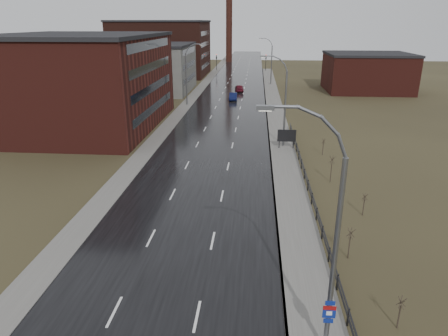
% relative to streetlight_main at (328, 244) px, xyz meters
% --- Properties ---
extents(road, '(14.00, 300.00, 0.06)m').
position_rel_streetlight_main_xyz_m(road, '(-8.47, 58.00, -6.03)').
color(road, black).
rests_on(road, ground).
extents(sidewalk_right, '(3.20, 180.00, 0.18)m').
position_rel_streetlight_main_xyz_m(sidewalk_right, '(0.13, 33.00, -5.97)').
color(sidewalk_right, '#595651').
rests_on(sidewalk_right, ground).
extents(curb_right, '(0.16, 180.00, 0.18)m').
position_rel_streetlight_main_xyz_m(curb_right, '(-1.39, 33.00, -5.97)').
color(curb_right, slate).
rests_on(curb_right, ground).
extents(sidewalk_left, '(2.40, 260.00, 0.12)m').
position_rel_streetlight_main_xyz_m(sidewalk_left, '(-16.67, 58.00, -6.00)').
color(sidewalk_left, '#595651').
rests_on(sidewalk_left, ground).
extents(warehouse_near, '(22.44, 28.56, 13.50)m').
position_rel_streetlight_main_xyz_m(warehouse_near, '(-29.46, 43.00, 0.70)').
color(warehouse_near, '#471914').
rests_on(warehouse_near, ground).
extents(warehouse_mid, '(16.32, 20.40, 10.50)m').
position_rel_streetlight_main_xyz_m(warehouse_mid, '(-26.46, 76.00, -0.80)').
color(warehouse_mid, slate).
rests_on(warehouse_mid, ground).
extents(warehouse_far, '(26.52, 24.48, 15.50)m').
position_rel_streetlight_main_xyz_m(warehouse_far, '(-31.47, 106.00, 1.70)').
color(warehouse_far, '#331611').
rests_on(warehouse_far, ground).
extents(building_right, '(18.36, 16.32, 8.50)m').
position_rel_streetlight_main_xyz_m(building_right, '(21.83, 80.00, -1.80)').
color(building_right, '#471914').
rests_on(building_right, ground).
extents(smokestack, '(2.70, 2.70, 30.70)m').
position_rel_streetlight_main_xyz_m(smokestack, '(-14.47, 148.00, 9.44)').
color(smokestack, '#331611').
rests_on(smokestack, ground).
extents(streetlight_main, '(3.91, 0.29, 12.11)m').
position_rel_streetlight_main_xyz_m(streetlight_main, '(0.00, 0.00, 0.00)').
color(streetlight_main, slate).
rests_on(streetlight_main, ground).
extents(streetlight_right_mid, '(3.36, 0.28, 11.35)m').
position_rel_streetlight_main_xyz_m(streetlight_right_mid, '(0.03, 34.00, -0.22)').
color(streetlight_right_mid, slate).
rests_on(streetlight_right_mid, ground).
extents(streetlight_left, '(3.36, 0.28, 11.35)m').
position_rel_streetlight_main_xyz_m(streetlight_left, '(-16.17, 60.00, -0.22)').
color(streetlight_left, slate).
rests_on(streetlight_left, ground).
extents(streetlight_right_far, '(3.36, 0.28, 11.35)m').
position_rel_streetlight_main_xyz_m(streetlight_right_far, '(0.03, 88.00, -0.22)').
color(streetlight_right_far, slate).
rests_on(streetlight_right_far, ground).
extents(guardrail, '(0.10, 53.05, 1.10)m').
position_rel_streetlight_main_xyz_m(guardrail, '(1.83, 16.32, -5.35)').
color(guardrail, black).
rests_on(guardrail, ground).
extents(shrub_b, '(0.46, 0.48, 1.92)m').
position_rel_streetlight_main_xyz_m(shrub_b, '(4.40, 2.04, -5.04)').
color(shrub_b, '#382D23').
rests_on(shrub_b, ground).
extents(shrub_c, '(0.54, 0.57, 2.26)m').
position_rel_streetlight_main_xyz_m(shrub_c, '(3.21, 8.53, -4.86)').
color(shrub_c, '#382D23').
rests_on(shrub_c, ground).
extents(shrub_d, '(0.47, 0.49, 1.95)m').
position_rel_streetlight_main_xyz_m(shrub_d, '(5.78, 15.17, -5.03)').
color(shrub_d, '#382D23').
rests_on(shrub_d, ground).
extents(shrub_e, '(0.65, 0.68, 2.75)m').
position_rel_streetlight_main_xyz_m(shrub_e, '(4.33, 22.36, -4.60)').
color(shrub_e, '#382D23').
rests_on(shrub_e, ground).
extents(shrub_f, '(0.48, 0.50, 2.01)m').
position_rel_streetlight_main_xyz_m(shrub_f, '(4.89, 31.16, -4.99)').
color(shrub_f, '#382D23').
rests_on(shrub_f, ground).
extents(billboard, '(2.28, 0.17, 2.58)m').
position_rel_streetlight_main_xyz_m(billboard, '(0.63, 32.92, -4.32)').
color(billboard, black).
rests_on(billboard, ground).
extents(traffic_light_left, '(0.58, 2.73, 5.30)m').
position_rel_streetlight_main_xyz_m(traffic_light_left, '(-16.47, 118.00, -1.46)').
color(traffic_light_left, black).
rests_on(traffic_light_left, ground).
extents(traffic_light_right, '(0.58, 2.73, 5.30)m').
position_rel_streetlight_main_xyz_m(traffic_light_right, '(-0.47, 118.00, -1.46)').
color(traffic_light_right, black).
rests_on(traffic_light_right, ground).
extents(car_near, '(1.65, 4.48, 1.46)m').
position_rel_streetlight_main_xyz_m(car_near, '(-7.93, 65.65, -5.33)').
color(car_near, '#0B1138').
rests_on(car_near, ground).
extents(car_far, '(2.31, 4.79, 1.58)m').
position_rel_streetlight_main_xyz_m(car_far, '(-7.18, 76.45, -5.27)').
color(car_far, '#530D1A').
rests_on(car_far, ground).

